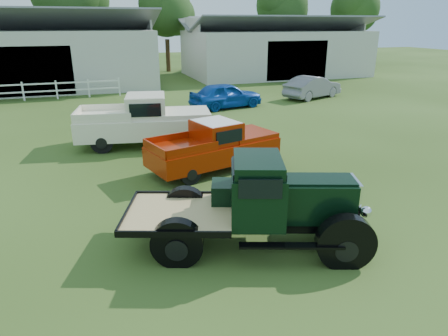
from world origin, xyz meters
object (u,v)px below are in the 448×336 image
object	(u,v)px
red_pickup	(214,145)
white_pickup	(144,121)
vintage_flatbed	(252,203)
misc_car_blue	(226,95)
misc_car_grey	(313,87)

from	to	relation	value
red_pickup	white_pickup	size ratio (longest dim) A/B	0.85
vintage_flatbed	white_pickup	size ratio (longest dim) A/B	0.96
vintage_flatbed	misc_car_blue	bearing A→B (deg)	92.43
red_pickup	white_pickup	xyz separation A→B (m)	(-1.80, 3.69, 0.16)
white_pickup	misc_car_blue	distance (m)	8.26
misc_car_blue	misc_car_grey	bearing A→B (deg)	-91.20
vintage_flatbed	red_pickup	bearing A→B (deg)	101.47
white_pickup	misc_car_grey	xyz separation A→B (m)	(12.07, 7.26, -0.29)
misc_car_grey	white_pickup	bearing A→B (deg)	98.80
misc_car_blue	misc_car_grey	distance (m)	6.58
misc_car_grey	misc_car_blue	bearing A→B (deg)	78.21
vintage_flatbed	misc_car_blue	xyz separation A→B (m)	(4.49, 14.77, -0.30)
white_pickup	red_pickup	bearing A→B (deg)	-54.02
vintage_flatbed	white_pickup	xyz separation A→B (m)	(-1.11, 8.70, -0.03)
white_pickup	vintage_flatbed	bearing A→B (deg)	-72.77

